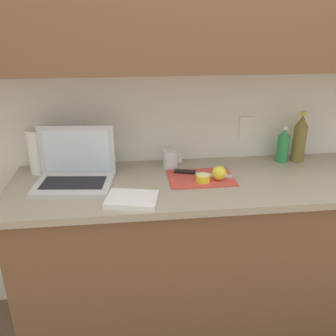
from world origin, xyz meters
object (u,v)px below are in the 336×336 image
lemon_whole_beside (219,173)px  measuring_cup (171,159)px  cutting_board (201,178)px  paper_towel_roll (39,151)px  laptop (75,171)px  bottle_green_soda (300,139)px  bottle_oil_tall (283,146)px  lemon_half_cut (203,178)px  knife (193,172)px

lemon_whole_beside → measuring_cup: bearing=136.6°
cutting_board → lemon_whole_beside: size_ratio=4.58×
cutting_board → measuring_cup: 0.21m
measuring_cup → paper_towel_roll: bearing=178.5°
laptop → paper_towel_roll: bearing=148.0°
lemon_whole_beside → bottle_green_soda: (0.50, 0.22, 0.09)m
laptop → bottle_oil_tall: bearing=14.2°
measuring_cup → lemon_whole_beside: bearing=-43.4°
lemon_whole_beside → cutting_board: bearing=153.2°
bottle_oil_tall → bottle_green_soda: bearing=0.0°
cutting_board → paper_towel_roll: (-0.81, 0.18, 0.11)m
laptop → bottle_green_soda: (1.20, 0.15, 0.07)m
cutting_board → lemon_whole_beside: bearing=-26.8°
bottle_oil_tall → measuring_cup: bearing=-178.4°
laptop → paper_towel_roll: size_ratio=1.70×
lemon_half_cut → paper_towel_roll: paper_towel_roll is taller
laptop → measuring_cup: bearing=22.1°
measuring_cup → cutting_board: bearing=-50.6°
lemon_half_cut → paper_towel_roll: bearing=164.2°
bottle_oil_tall → laptop: bearing=-172.1°
cutting_board → paper_towel_roll: paper_towel_roll is taller
lemon_whole_beside → paper_towel_roll: (-0.89, 0.22, 0.07)m
cutting_board → bottle_green_soda: (0.59, 0.18, 0.13)m
lemon_whole_beside → paper_towel_roll: paper_towel_roll is taller
lemon_whole_beside → lemon_half_cut: bearing=-173.4°
knife → lemon_whole_beside: 0.15m
laptop → lemon_half_cut: size_ratio=5.70×
laptop → lemon_whole_beside: 0.70m
laptop → lemon_half_cut: bearing=-0.7°
cutting_board → bottle_oil_tall: bottle_oil_tall is taller
knife → lemon_whole_beside: lemon_whole_beside is taller
knife → lemon_whole_beside: size_ratio=4.14×
laptop → bottle_oil_tall: size_ratio=1.91×
lemon_half_cut → bottle_oil_tall: bottle_oil_tall is taller
bottle_green_soda → laptop: bearing=-172.7°
measuring_cup → paper_towel_roll: 0.68m
knife → measuring_cup: measuring_cup is taller
laptop → knife: 0.58m
measuring_cup → paper_towel_roll: size_ratio=0.44×
measuring_cup → bottle_green_soda: bearing=1.4°
cutting_board → lemon_half_cut: 0.06m
knife → bottle_oil_tall: bottle_oil_tall is taller
cutting_board → laptop: bearing=177.7°
lemon_whole_beside → laptop: bearing=174.6°
bottle_oil_tall → measuring_cup: 0.63m
lemon_half_cut → bottle_oil_tall: bearing=24.9°
bottle_green_soda → measuring_cup: bearing=-178.6°
laptop → bottle_oil_tall: (1.11, 0.15, 0.03)m
cutting_board → lemon_whole_beside: (0.08, -0.04, 0.04)m
laptop → bottle_green_soda: size_ratio=1.38×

